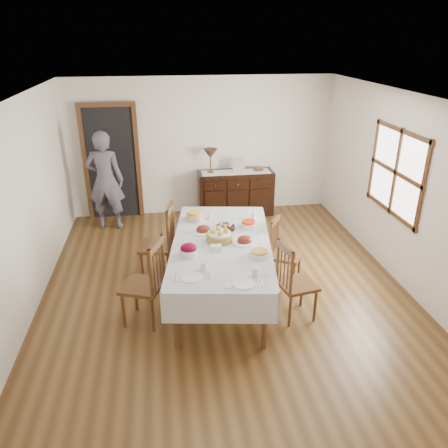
{
  "coord_description": "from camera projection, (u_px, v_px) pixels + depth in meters",
  "views": [
    {
      "loc": [
        -0.78,
        -5.19,
        3.3
      ],
      "look_at": [
        0.0,
        0.1,
        0.95
      ],
      "focal_mm": 35.0,
      "sensor_mm": 36.0,
      "label": 1
    }
  ],
  "objects": [
    {
      "name": "ground",
      "position": [
        225.0,
        289.0,
        6.13
      ],
      "size": [
        6.0,
        6.0,
        0.0
      ],
      "primitive_type": "plane",
      "color": "brown"
    },
    {
      "name": "room_shell",
      "position": [
        210.0,
        168.0,
        5.84
      ],
      "size": [
        5.02,
        6.02,
        2.65
      ],
      "color": "silver",
      "rests_on": "ground"
    },
    {
      "name": "dining_table",
      "position": [
        222.0,
        248.0,
        5.64
      ],
      "size": [
        1.6,
        2.61,
        0.84
      ],
      "rotation": [
        0.0,
        0.0,
        -0.15
      ],
      "color": "silver",
      "rests_on": "ground"
    },
    {
      "name": "chair_left_near",
      "position": [
        146.0,
        282.0,
        5.23
      ],
      "size": [
        0.6,
        0.6,
        1.11
      ],
      "rotation": [
        0.0,
        0.0,
        -1.94
      ],
      "color": "#533218",
      "rests_on": "ground"
    },
    {
      "name": "chair_left_far",
      "position": [
        161.0,
        242.0,
        6.2
      ],
      "size": [
        0.55,
        0.55,
        1.12
      ],
      "rotation": [
        0.0,
        0.0,
        -1.77
      ],
      "color": "#533218",
      "rests_on": "ground"
    },
    {
      "name": "chair_right_near",
      "position": [
        294.0,
        281.0,
        5.33
      ],
      "size": [
        0.5,
        0.5,
        1.03
      ],
      "rotation": [
        0.0,
        0.0,
        1.76
      ],
      "color": "#533218",
      "rests_on": "ground"
    },
    {
      "name": "chair_right_far",
      "position": [
        283.0,
        251.0,
        6.11
      ],
      "size": [
        0.55,
        0.55,
        0.97
      ],
      "rotation": [
        0.0,
        0.0,
        1.04
      ],
      "color": "#533218",
      "rests_on": "ground"
    },
    {
      "name": "sideboard",
      "position": [
        236.0,
        193.0,
        8.5
      ],
      "size": [
        1.44,
        0.53,
        0.86
      ],
      "color": "black",
      "rests_on": "ground"
    },
    {
      "name": "person",
      "position": [
        105.0,
        177.0,
        7.71
      ],
      "size": [
        0.64,
        0.46,
        1.91
      ],
      "primitive_type": "imported",
      "rotation": [
        0.0,
        0.0,
        3.0
      ],
      "color": "#565461",
      "rests_on": "ground"
    },
    {
      "name": "bread_basket",
      "position": [
        219.0,
        236.0,
        5.59
      ],
      "size": [
        0.34,
        0.34,
        0.18
      ],
      "color": "olive",
      "rests_on": "dining_table"
    },
    {
      "name": "egg_basket",
      "position": [
        226.0,
        227.0,
        5.94
      ],
      "size": [
        0.26,
        0.26,
        0.11
      ],
      "color": "black",
      "rests_on": "dining_table"
    },
    {
      "name": "ham_platter_a",
      "position": [
        203.0,
        230.0,
        5.87
      ],
      "size": [
        0.32,
        0.32,
        0.11
      ],
      "color": "white",
      "rests_on": "dining_table"
    },
    {
      "name": "ham_platter_b",
      "position": [
        244.0,
        241.0,
        5.56
      ],
      "size": [
        0.31,
        0.31,
        0.11
      ],
      "color": "white",
      "rests_on": "dining_table"
    },
    {
      "name": "beet_bowl",
      "position": [
        189.0,
        250.0,
        5.23
      ],
      "size": [
        0.22,
        0.22,
        0.16
      ],
      "color": "white",
      "rests_on": "dining_table"
    },
    {
      "name": "carrot_bowl",
      "position": [
        248.0,
        224.0,
        6.01
      ],
      "size": [
        0.22,
        0.22,
        0.09
      ],
      "color": "white",
      "rests_on": "dining_table"
    },
    {
      "name": "pineapple_bowl",
      "position": [
        195.0,
        216.0,
        6.23
      ],
      "size": [
        0.26,
        0.26,
        0.13
      ],
      "color": "#D1A991",
      "rests_on": "dining_table"
    },
    {
      "name": "casserole_dish",
      "position": [
        259.0,
        254.0,
        5.22
      ],
      "size": [
        0.25,
        0.25,
        0.08
      ],
      "color": "white",
      "rests_on": "dining_table"
    },
    {
      "name": "butter_dish",
      "position": [
        216.0,
        248.0,
        5.36
      ],
      "size": [
        0.15,
        0.11,
        0.07
      ],
      "color": "white",
      "rests_on": "dining_table"
    },
    {
      "name": "setting_left",
      "position": [
        195.0,
        273.0,
        4.82
      ],
      "size": [
        0.44,
        0.31,
        0.1
      ],
      "color": "white",
      "rests_on": "dining_table"
    },
    {
      "name": "setting_right",
      "position": [
        247.0,
        280.0,
        4.7
      ],
      "size": [
        0.44,
        0.31,
        0.1
      ],
      "color": "white",
      "rests_on": "dining_table"
    },
    {
      "name": "glass_far_a",
      "position": [
        209.0,
        216.0,
        6.26
      ],
      "size": [
        0.06,
        0.06,
        0.1
      ],
      "color": "silver",
      "rests_on": "dining_table"
    },
    {
      "name": "glass_far_b",
      "position": [
        254.0,
        215.0,
        6.28
      ],
      "size": [
        0.07,
        0.07,
        0.1
      ],
      "color": "silver",
      "rests_on": "dining_table"
    },
    {
      "name": "runner",
      "position": [
        236.0,
        172.0,
        8.29
      ],
      "size": [
        1.3,
        0.35,
        0.01
      ],
      "color": "white",
      "rests_on": "sideboard"
    },
    {
      "name": "table_lamp",
      "position": [
        210.0,
        154.0,
        8.13
      ],
      "size": [
        0.26,
        0.26,
        0.46
      ],
      "color": "brown",
      "rests_on": "sideboard"
    },
    {
      "name": "picture_frame",
      "position": [
        239.0,
        165.0,
        8.27
      ],
      "size": [
        0.22,
        0.08,
        0.28
      ],
      "color": "tan",
      "rests_on": "sideboard"
    },
    {
      "name": "deco_bowl",
      "position": [
        258.0,
        169.0,
        8.4
      ],
      "size": [
        0.2,
        0.2,
        0.06
      ],
      "color": "#533218",
      "rests_on": "sideboard"
    }
  ]
}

